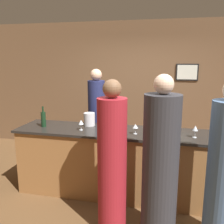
# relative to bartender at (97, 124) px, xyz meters

# --- Properties ---
(ground_plane) EXTENTS (14.00, 14.00, 0.00)m
(ground_plane) POSITION_rel_bartender_xyz_m (0.70, -0.71, -0.87)
(ground_plane) COLOR brown
(back_wall) EXTENTS (8.00, 0.08, 2.80)m
(back_wall) POSITION_rel_bartender_xyz_m (0.70, 1.27, 0.53)
(back_wall) COLOR brown
(back_wall) RESTS_ON ground_plane
(bar_counter) EXTENTS (3.36, 0.72, 1.00)m
(bar_counter) POSITION_rel_bartender_xyz_m (0.70, -0.71, -0.37)
(bar_counter) COLOR #996638
(bar_counter) RESTS_ON ground_plane
(bartender) EXTENTS (0.30, 0.30, 1.85)m
(bartender) POSITION_rel_bartender_xyz_m (0.00, 0.00, 0.00)
(bartender) COLOR #1E234C
(bartender) RESTS_ON ground_plane
(guest_1) EXTENTS (0.39, 0.39, 1.87)m
(guest_1) POSITION_rel_bartender_xyz_m (1.18, -1.54, -0.01)
(guest_1) COLOR #2D2D33
(guest_1) RESTS_ON ground_plane
(guest_2) EXTENTS (0.33, 0.33, 1.81)m
(guest_2) POSITION_rel_bartender_xyz_m (0.63, -1.52, -0.03)
(guest_2) COLOR maroon
(guest_2) RESTS_ON ground_plane
(wine_bottle_0) EXTENTS (0.07, 0.07, 0.32)m
(wine_bottle_0) POSITION_rel_bartender_xyz_m (-0.62, -0.75, 0.25)
(wine_bottle_0) COLOR black
(wine_bottle_0) RESTS_ON bar_counter
(ice_bucket) EXTENTS (0.17, 0.17, 0.20)m
(ice_bucket) POSITION_rel_bartender_xyz_m (0.04, -0.53, 0.22)
(ice_bucket) COLOR silver
(ice_bucket) RESTS_ON bar_counter
(wine_glass_0) EXTENTS (0.07, 0.07, 0.16)m
(wine_glass_0) POSITION_rel_bartender_xyz_m (1.59, -0.80, 0.25)
(wine_glass_0) COLOR silver
(wine_glass_0) RESTS_ON bar_counter
(wine_glass_1) EXTENTS (0.07, 0.07, 0.15)m
(wine_glass_1) POSITION_rel_bartender_xyz_m (0.00, -0.80, 0.24)
(wine_glass_1) COLOR silver
(wine_glass_1) RESTS_ON bar_counter
(wine_glass_2) EXTENTS (0.07, 0.07, 0.17)m
(wine_glass_2) POSITION_rel_bartender_xyz_m (0.61, -0.75, 0.25)
(wine_glass_2) COLOR silver
(wine_glass_2) RESTS_ON bar_counter
(wine_glass_3) EXTENTS (0.07, 0.07, 0.14)m
(wine_glass_3) POSITION_rel_bartender_xyz_m (0.80, -0.81, 0.23)
(wine_glass_3) COLOR silver
(wine_glass_3) RESTS_ON bar_counter
(wine_glass_4) EXTENTS (0.08, 0.08, 0.16)m
(wine_glass_4) POSITION_rel_bartender_xyz_m (0.51, -0.89, 0.25)
(wine_glass_4) COLOR silver
(wine_glass_4) RESTS_ON bar_counter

